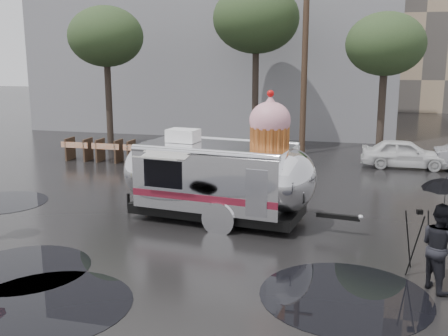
# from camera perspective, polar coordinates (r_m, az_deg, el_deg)

# --- Properties ---
(ground) EXTENTS (120.00, 120.00, 0.00)m
(ground) POSITION_cam_1_polar(r_m,az_deg,el_deg) (12.81, -10.22, -9.19)
(ground) COLOR black
(ground) RESTS_ON ground
(puddles) EXTENTS (13.94, 8.88, 0.01)m
(puddles) POSITION_cam_1_polar(r_m,az_deg,el_deg) (12.30, -12.57, -10.20)
(puddles) COLOR black
(puddles) RESTS_ON ground
(grey_building) EXTENTS (22.00, 12.00, 13.00)m
(grey_building) POSITION_cam_1_polar(r_m,az_deg,el_deg) (36.01, -0.05, 15.13)
(grey_building) COLOR slate
(grey_building) RESTS_ON ground
(utility_pole) EXTENTS (1.60, 0.28, 9.00)m
(utility_pole) POSITION_cam_1_polar(r_m,az_deg,el_deg) (24.92, 8.79, 12.01)
(utility_pole) COLOR #473323
(utility_pole) RESTS_ON ground
(tree_left) EXTENTS (3.64, 3.64, 6.95)m
(tree_left) POSITION_cam_1_polar(r_m,az_deg,el_deg) (26.72, -12.73, 13.71)
(tree_left) COLOR #382D26
(tree_left) RESTS_ON ground
(tree_mid) EXTENTS (4.20, 4.20, 8.03)m
(tree_mid) POSITION_cam_1_polar(r_m,az_deg,el_deg) (26.35, 3.53, 15.86)
(tree_mid) COLOR #382D26
(tree_mid) RESTS_ON ground
(tree_right) EXTENTS (3.36, 3.36, 6.42)m
(tree_right) POSITION_cam_1_polar(r_m,az_deg,el_deg) (23.80, 17.17, 12.67)
(tree_right) COLOR #382D26
(tree_right) RESTS_ON ground
(barricade_row) EXTENTS (4.30, 0.80, 1.00)m
(barricade_row) POSITION_cam_1_polar(r_m,az_deg,el_deg) (23.70, -12.40, 1.90)
(barricade_row) COLOR #473323
(barricade_row) RESTS_ON ground
(airstream_trailer) EXTENTS (7.04, 2.92, 3.81)m
(airstream_trailer) POSITION_cam_1_polar(r_m,az_deg,el_deg) (14.76, -0.44, -0.70)
(airstream_trailer) COLOR silver
(airstream_trailer) RESTS_ON ground
(person_right) EXTENTS (0.84, 0.98, 1.78)m
(person_right) POSITION_cam_1_polar(r_m,az_deg,el_deg) (11.37, 22.48, -7.95)
(person_right) COLOR black
(person_right) RESTS_ON ground
(umbrella_black) EXTENTS (1.14, 1.14, 2.32)m
(umbrella_black) POSITION_cam_1_polar(r_m,az_deg,el_deg) (11.07, 22.92, -2.85)
(umbrella_black) COLOR black
(umbrella_black) RESTS_ON ground
(tripod) EXTENTS (0.57, 0.58, 1.43)m
(tripod) POSITION_cam_1_polar(r_m,az_deg,el_deg) (12.04, 20.33, -6.96)
(tripod) COLOR black
(tripod) RESTS_ON ground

